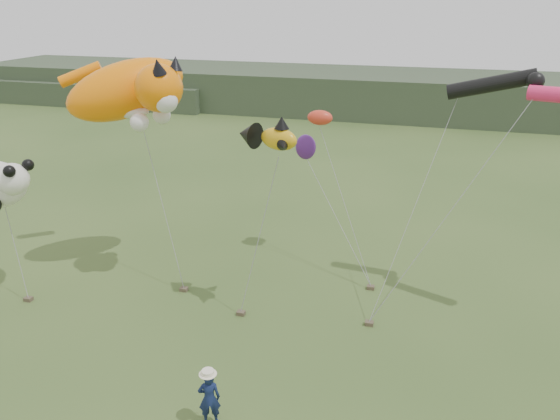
# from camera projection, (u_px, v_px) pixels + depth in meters

# --- Properties ---
(ground) EXTENTS (120.00, 120.00, 0.00)m
(ground) POSITION_uv_depth(u_px,v_px,m) (210.00, 389.00, 16.96)
(ground) COLOR #385123
(ground) RESTS_ON ground
(headland) EXTENTS (90.00, 13.00, 4.00)m
(headland) POSITION_uv_depth(u_px,v_px,m) (348.00, 92.00, 57.01)
(headland) COLOR #2D3D28
(headland) RESTS_ON ground
(festival_attendant) EXTENTS (0.73, 0.62, 1.71)m
(festival_attendant) POSITION_uv_depth(u_px,v_px,m) (209.00, 398.00, 15.32)
(festival_attendant) COLOR #111C42
(festival_attendant) RESTS_ON ground
(sandbag_anchors) EXTENTS (13.65, 4.95, 0.16)m
(sandbag_anchors) POSITION_uv_depth(u_px,v_px,m) (237.00, 302.00, 21.61)
(sandbag_anchors) COLOR brown
(sandbag_anchors) RESTS_ON ground
(cat_kite) EXTENTS (6.52, 5.00, 3.38)m
(cat_kite) POSITION_uv_depth(u_px,v_px,m) (133.00, 90.00, 21.82)
(cat_kite) COLOR orange
(cat_kite) RESTS_ON ground
(fish_kite) EXTENTS (2.57, 1.70, 1.26)m
(fish_kite) POSITION_uv_depth(u_px,v_px,m) (267.00, 136.00, 19.01)
(fish_kite) COLOR gold
(fish_kite) RESTS_ON ground
(tube_kites) EXTENTS (5.62, 2.59, 1.31)m
(tube_kites) POSITION_uv_depth(u_px,v_px,m) (533.00, 89.00, 18.88)
(tube_kites) COLOR black
(tube_kites) RESTS_ON ground
(misc_kites) EXTENTS (1.72, 1.05, 2.35)m
(misc_kites) POSITION_uv_depth(u_px,v_px,m) (311.00, 135.00, 24.11)
(misc_kites) COLOR red
(misc_kites) RESTS_ON ground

